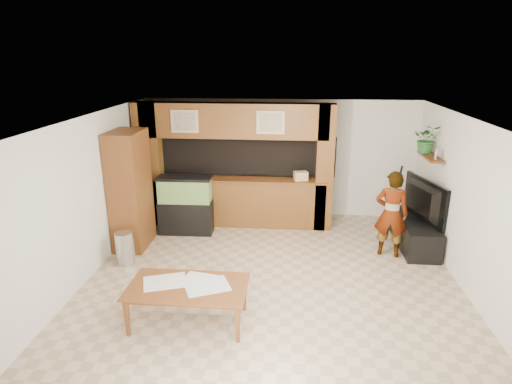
# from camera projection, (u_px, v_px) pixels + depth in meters

# --- Properties ---
(floor) EXTENTS (6.50, 6.50, 0.00)m
(floor) POSITION_uv_depth(u_px,v_px,m) (271.00, 285.00, 6.85)
(floor) COLOR tan
(floor) RESTS_ON ground
(ceiling) EXTENTS (6.50, 6.50, 0.00)m
(ceiling) POSITION_uv_depth(u_px,v_px,m) (273.00, 122.00, 6.05)
(ceiling) COLOR white
(ceiling) RESTS_ON wall_back
(wall_back) EXTENTS (6.00, 0.00, 6.00)m
(wall_back) POSITION_uv_depth(u_px,v_px,m) (279.00, 158.00, 9.53)
(wall_back) COLOR silver
(wall_back) RESTS_ON floor
(wall_left) EXTENTS (0.00, 6.50, 6.50)m
(wall_left) POSITION_uv_depth(u_px,v_px,m) (81.00, 203.00, 6.69)
(wall_left) COLOR silver
(wall_left) RESTS_ON floor
(wall_right) EXTENTS (0.00, 6.50, 6.50)m
(wall_right) POSITION_uv_depth(u_px,v_px,m) (478.00, 215.00, 6.21)
(wall_right) COLOR silver
(wall_right) RESTS_ON floor
(partition) EXTENTS (4.20, 0.99, 2.60)m
(partition) POSITION_uv_depth(u_px,v_px,m) (233.00, 164.00, 9.02)
(partition) COLOR brown
(partition) RESTS_ON floor
(wall_clock) EXTENTS (0.05, 0.25, 0.25)m
(wall_clock) POSITION_uv_depth(u_px,v_px,m) (105.00, 152.00, 7.45)
(wall_clock) COLOR black
(wall_clock) RESTS_ON wall_left
(wall_shelf) EXTENTS (0.25, 0.90, 0.04)m
(wall_shelf) POSITION_uv_depth(u_px,v_px,m) (430.00, 157.00, 7.94)
(wall_shelf) COLOR brown
(wall_shelf) RESTS_ON wall_right
(pantry_cabinet) EXTENTS (0.55, 0.91, 2.21)m
(pantry_cabinet) POSITION_uv_depth(u_px,v_px,m) (130.00, 190.00, 7.94)
(pantry_cabinet) COLOR brown
(pantry_cabinet) RESTS_ON floor
(trash_can) EXTENTS (0.32, 0.32, 0.59)m
(trash_can) POSITION_uv_depth(u_px,v_px,m) (125.00, 248.00, 7.46)
(trash_can) COLOR #B2B2B7
(trash_can) RESTS_ON floor
(aquarium) EXTENTS (1.08, 0.41, 1.20)m
(aquarium) POSITION_uv_depth(u_px,v_px,m) (186.00, 206.00, 8.66)
(aquarium) COLOR black
(aquarium) RESTS_ON floor
(tv_stand) EXTENTS (0.59, 1.60, 0.53)m
(tv_stand) POSITION_uv_depth(u_px,v_px,m) (414.00, 233.00, 8.16)
(tv_stand) COLOR black
(tv_stand) RESTS_ON floor
(television) EXTENTS (0.53, 1.35, 0.78)m
(television) POSITION_uv_depth(u_px,v_px,m) (418.00, 200.00, 7.96)
(television) COLOR black
(television) RESTS_ON tv_stand
(photo_frame) EXTENTS (0.06, 0.14, 0.18)m
(photo_frame) POSITION_uv_depth(u_px,v_px,m) (436.00, 154.00, 7.66)
(photo_frame) COLOR tan
(photo_frame) RESTS_ON wall_shelf
(potted_plant) EXTENTS (0.59, 0.55, 0.55)m
(potted_plant) POSITION_uv_depth(u_px,v_px,m) (427.00, 139.00, 8.06)
(potted_plant) COLOR #255E28
(potted_plant) RESTS_ON wall_shelf
(person) EXTENTS (0.65, 0.51, 1.60)m
(person) POSITION_uv_depth(u_px,v_px,m) (391.00, 214.00, 7.64)
(person) COLOR #8F774E
(person) RESTS_ON floor
(microphone) EXTENTS (0.04, 0.11, 0.17)m
(microphone) POSITION_uv_depth(u_px,v_px,m) (401.00, 170.00, 7.22)
(microphone) COLOR black
(microphone) RESTS_ON person
(dining_table) EXTENTS (1.61, 0.90, 0.56)m
(dining_table) POSITION_uv_depth(u_px,v_px,m) (188.00, 305.00, 5.78)
(dining_table) COLOR brown
(dining_table) RESTS_ON floor
(newspaper_a) EXTENTS (0.68, 0.58, 0.01)m
(newspaper_a) POSITION_uv_depth(u_px,v_px,m) (165.00, 282.00, 5.82)
(newspaper_a) COLOR silver
(newspaper_a) RESTS_ON dining_table
(newspaper_b) EXTENTS (0.69, 0.62, 0.01)m
(newspaper_b) POSITION_uv_depth(u_px,v_px,m) (207.00, 286.00, 5.71)
(newspaper_b) COLOR silver
(newspaper_b) RESTS_ON dining_table
(newspaper_c) EXTENTS (0.56, 0.46, 0.01)m
(newspaper_c) POSITION_uv_depth(u_px,v_px,m) (201.00, 280.00, 5.87)
(newspaper_c) COLOR silver
(newspaper_c) RESTS_ON dining_table
(counter_box) EXTENTS (0.31, 0.25, 0.18)m
(counter_box) POSITION_uv_depth(u_px,v_px,m) (301.00, 176.00, 8.78)
(counter_box) COLOR tan
(counter_box) RESTS_ON partition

